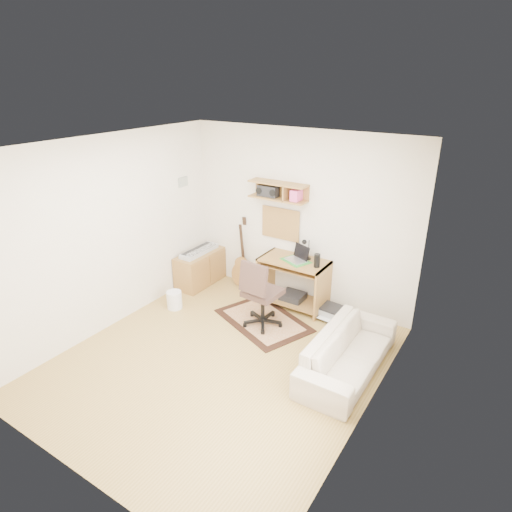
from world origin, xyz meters
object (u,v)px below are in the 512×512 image
Objects in this scene: desk at (293,283)px; cabinet at (200,268)px; sofa at (349,346)px; printer at (331,311)px; task_chair at (263,292)px.

cabinet is (-1.66, -0.18, -0.10)m from desk.
desk is 1.66m from sofa.
sofa is at bearing -52.02° from printer.
printer is at bearing 49.12° from task_chair.
sofa is (1.38, -0.31, -0.18)m from task_chair.
printer is (0.63, -0.00, -0.29)m from desk.
task_chair reaches higher than cabinet.
printer is 0.24× the size of sofa.
task_chair is (-0.09, -0.73, 0.14)m from desk.
cabinet is 2.31m from printer.
desk reaches higher than cabinet.
sofa is at bearing -16.26° from cabinet.
cabinet is at bearing 73.74° from sofa.
desk is at bearing 86.88° from task_chair.
sofa reaches higher than cabinet.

